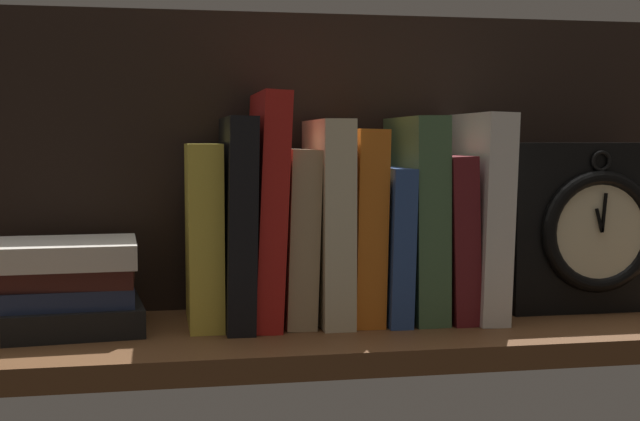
{
  "coord_description": "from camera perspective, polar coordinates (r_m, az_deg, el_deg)",
  "views": [
    {
      "loc": [
        -20.28,
        -91.45,
        19.95
      ],
      "look_at": [
        -2.34,
        3.3,
        12.25
      ],
      "focal_mm": 48.91,
      "sensor_mm": 36.0,
      "label": 1
    }
  ],
  "objects": [
    {
      "name": "ground_plane",
      "position": [
        0.96,
        1.76,
        -8.19
      ],
      "size": [
        94.62,
        25.68,
        2.5
      ],
      "primitive_type": "cube",
      "color": "brown"
    },
    {
      "name": "back_panel",
      "position": [
        1.06,
        0.35,
        3.26
      ],
      "size": [
        94.62,
        1.2,
        35.1
      ],
      "primitive_type": "cube",
      "color": "black",
      "rests_on": "ground_plane"
    },
    {
      "name": "book_yellow_seinlanguage",
      "position": [
        0.95,
        -7.62,
        -1.56
      ],
      "size": [
        3.64,
        12.34,
        19.67
      ],
      "primitive_type": "cube",
      "rotation": [
        0.0,
        -0.0,
        0.0
      ],
      "color": "gold",
      "rests_on": "ground_plane"
    },
    {
      "name": "book_black_skeptic",
      "position": [
        0.96,
        -5.48,
        -0.68
      ],
      "size": [
        3.45,
        15.68,
        22.56
      ],
      "primitive_type": "cube",
      "rotation": [
        0.0,
        0.02,
        0.0
      ],
      "color": "black",
      "rests_on": "ground_plane"
    },
    {
      "name": "book_red_requiem",
      "position": [
        0.96,
        -3.57,
        0.15
      ],
      "size": [
        4.07,
        14.55,
        25.28
      ],
      "primitive_type": "cube",
      "rotation": [
        0.0,
        0.05,
        0.0
      ],
      "color": "red",
      "rests_on": "ground_plane"
    },
    {
      "name": "book_tan_shortstories",
      "position": [
        0.97,
        -1.59,
        -1.63
      ],
      "size": [
        3.84,
        12.57,
        19.18
      ],
      "primitive_type": "cube",
      "rotation": [
        0.0,
        0.03,
        0.0
      ],
      "color": "tan",
      "rests_on": "ground_plane"
    },
    {
      "name": "book_cream_twain",
      "position": [
        0.97,
        0.5,
        -0.65
      ],
      "size": [
        3.42,
        14.51,
        22.28
      ],
      "primitive_type": "cube",
      "rotation": [
        0.0,
        -0.0,
        0.0
      ],
      "color": "beige",
      "rests_on": "ground_plane"
    },
    {
      "name": "book_orange_pandolfini",
      "position": [
        0.98,
        2.58,
        -0.92
      ],
      "size": [
        3.71,
        13.35,
        21.28
      ],
      "primitive_type": "cube",
      "rotation": [
        0.0,
        0.02,
        0.0
      ],
      "color": "orange",
      "rests_on": "ground_plane"
    },
    {
      "name": "book_blue_modern",
      "position": [
        0.99,
        4.38,
        -2.09
      ],
      "size": [
        2.92,
        14.93,
        17.1
      ],
      "primitive_type": "cube",
      "rotation": [
        0.0,
        0.02,
        0.0
      ],
      "color": "#2D4C8E",
      "rests_on": "ground_plane"
    },
    {
      "name": "book_green_romantic",
      "position": [
        0.99,
        6.27,
        -0.44
      ],
      "size": [
        3.88,
        14.45,
        22.68
      ],
      "primitive_type": "cube",
      "rotation": [
        0.0,
        -0.01,
        0.0
      ],
      "color": "#476B44",
      "rests_on": "ground_plane"
    },
    {
      "name": "book_maroon_dawkins",
      "position": [
        1.01,
        8.19,
        -1.63
      ],
      "size": [
        3.5,
        15.0,
        18.4
      ],
      "primitive_type": "cube",
      "rotation": [
        0.0,
        -0.03,
        0.0
      ],
      "color": "maroon",
      "rests_on": "ground_plane"
    },
    {
      "name": "book_white_catcher",
      "position": [
        1.02,
        10.0,
        -0.27
      ],
      "size": [
        3.89,
        16.68,
        23.09
      ],
      "primitive_type": "cube",
      "rotation": [
        0.0,
        0.03,
        0.0
      ],
      "color": "silver",
      "rests_on": "ground_plane"
    },
    {
      "name": "framed_clock",
      "position": [
        1.07,
        17.05,
        -1.04
      ],
      "size": [
        19.76,
        7.77,
        19.76
      ],
      "color": "black",
      "rests_on": "ground_plane"
    },
    {
      "name": "book_stack_side",
      "position": [
        0.96,
        -16.14,
        -4.73
      ],
      "size": [
        16.35,
        14.02,
        9.52
      ],
      "color": "black",
      "rests_on": "ground_plane"
    }
  ]
}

